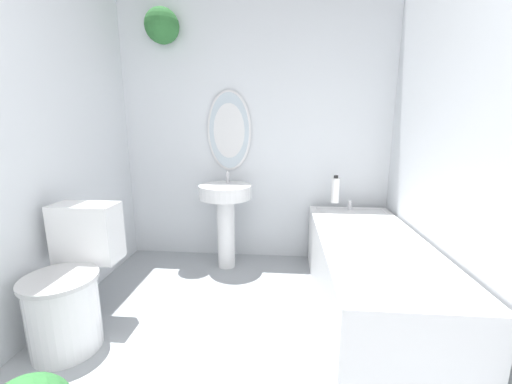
% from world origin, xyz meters
% --- Properties ---
extents(wall_back, '(2.49, 0.29, 2.40)m').
position_xyz_m(wall_back, '(-0.05, 2.69, 1.25)').
color(wall_back, silver).
rests_on(wall_back, ground_plane).
extents(wall_right, '(0.06, 2.78, 2.40)m').
position_xyz_m(wall_right, '(1.21, 1.33, 1.20)').
color(wall_right, silver).
rests_on(wall_right, ground_plane).
extents(toilet, '(0.39, 0.56, 0.77)m').
position_xyz_m(toilet, '(-0.93, 1.37, 0.33)').
color(toilet, white).
rests_on(toilet, ground_plane).
extents(pedestal_sink, '(0.45, 0.45, 0.83)m').
position_xyz_m(pedestal_sink, '(-0.23, 2.40, 0.53)').
color(pedestal_sink, white).
rests_on(pedestal_sink, ground_plane).
extents(bathtub, '(0.66, 1.63, 0.59)m').
position_xyz_m(bathtub, '(0.83, 1.80, 0.27)').
color(bathtub, silver).
rests_on(bathtub, ground_plane).
extents(shampoo_bottle, '(0.07, 0.07, 0.23)m').
position_xyz_m(shampoo_bottle, '(0.69, 2.45, 0.70)').
color(shampoo_bottle, white).
rests_on(shampoo_bottle, bathtub).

